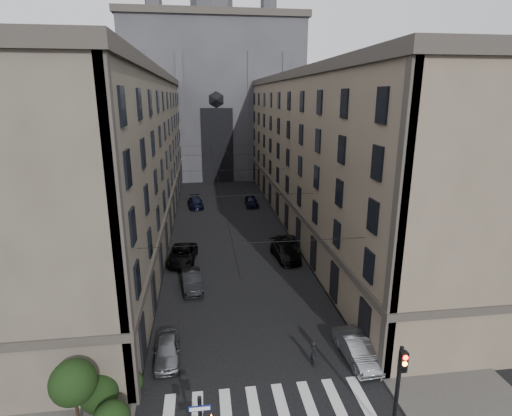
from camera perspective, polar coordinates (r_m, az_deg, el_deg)
name	(u,v)px	position (r m, az deg, el deg)	size (l,w,h in m)	color
sidewalk_left	(144,230)	(51.67, -15.70, -2.99)	(7.00, 80.00, 0.15)	#383533
sidewalk_right	(308,223)	(52.89, 7.44, -2.09)	(7.00, 80.00, 0.15)	#383533
zebra_crossing	(268,406)	(23.99, 1.68, -26.40)	(11.00, 3.20, 0.01)	beige
building_left	(112,156)	(50.11, -19.84, 7.02)	(13.60, 60.60, 18.85)	#4C443A
building_right	(333,152)	(51.72, 10.98, 7.89)	(13.60, 60.60, 18.85)	brown
gothic_tower	(214,88)	(87.58, -6.04, 16.70)	(35.00, 23.00, 58.00)	#2D2D33
traffic_light_right	(399,384)	(21.16, 19.73, -22.59)	(0.34, 0.50, 5.20)	black
shrub_cluster	(95,394)	(23.34, -21.96, -23.37)	(3.90, 4.40, 3.90)	black
tram_wires	(227,171)	(49.09, -4.12, 5.25)	(14.00, 60.00, 0.43)	black
car_left_near	(167,350)	(27.24, -12.57, -19.18)	(1.61, 4.01, 1.37)	slate
car_left_midnear	(192,281)	(35.41, -9.15, -10.20)	(1.60, 4.60, 1.52)	black
car_left_midfar	(182,255)	(40.87, -10.46, -6.59)	(2.60, 5.65, 1.57)	black
car_left_far	(196,202)	(60.54, -8.62, 0.79)	(2.04, 5.02, 1.46)	black
car_right_near	(357,349)	(27.37, 14.19, -18.96)	(1.57, 4.49, 1.48)	slate
car_right_midnear	(287,245)	(43.28, 4.51, -5.22)	(2.28, 4.95, 1.38)	black
car_right_midfar	(285,252)	(41.12, 4.17, -6.26)	(2.13, 5.25, 1.52)	black
car_right_far	(251,201)	(60.57, -0.66, 1.01)	(1.81, 4.50, 1.53)	black
pedestrian	(314,353)	(26.39, 8.22, -19.86)	(0.60, 0.39, 1.64)	black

